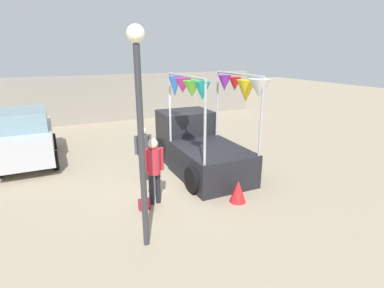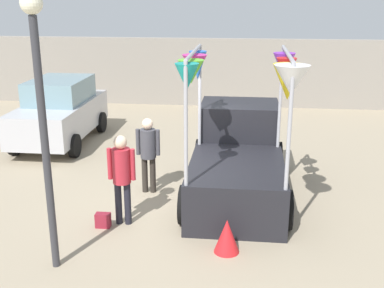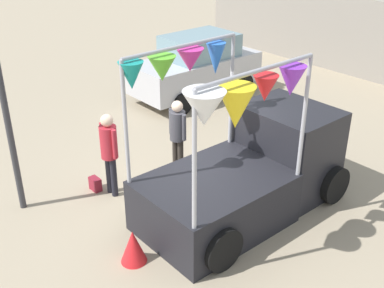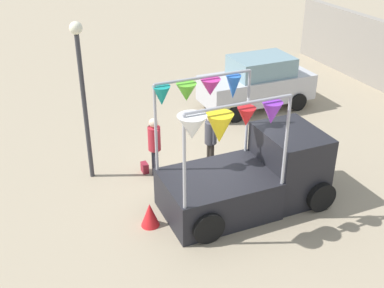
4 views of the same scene
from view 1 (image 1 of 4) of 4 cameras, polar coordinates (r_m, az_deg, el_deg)
name	(u,v)px [view 1 (image 1 of 4)]	position (r m, az deg, el deg)	size (l,w,h in m)	color
ground_plane	(172,180)	(9.45, -3.77, -6.78)	(60.00, 60.00, 0.00)	gray
vendor_truck	(198,142)	(10.10, 1.11, 0.42)	(2.42, 4.12, 3.23)	black
parked_car	(26,136)	(12.23, -29.03, 1.32)	(1.88, 4.00, 1.88)	#B7B7BC
person_customer	(154,165)	(7.68, -7.29, -4.00)	(0.53, 0.34, 1.77)	black
person_vendor	(143,149)	(9.17, -9.26, -0.88)	(0.53, 0.34, 1.69)	#2D2823
handbag	(144,204)	(7.80, -9.05, -11.28)	(0.28, 0.16, 0.28)	maroon
street_lamp	(140,113)	(5.53, -9.91, 5.77)	(0.32, 0.32, 4.28)	#333338
brick_boundary_wall	(112,98)	(17.79, -14.97, 8.41)	(18.00, 0.36, 2.60)	gray
folded_kite_bundle_crimson	(238,191)	(8.10, 8.75, -8.89)	(0.44, 0.44, 0.60)	red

